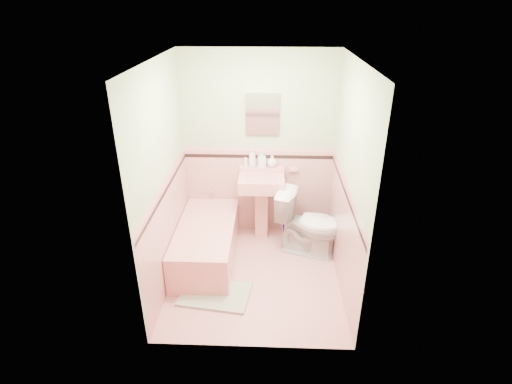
{
  "coord_description": "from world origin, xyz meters",
  "views": [
    {
      "loc": [
        0.17,
        -3.91,
        3.03
      ],
      "look_at": [
        0.0,
        0.25,
        1.0
      ],
      "focal_mm": 28.08,
      "sensor_mm": 36.0,
      "label": 1
    }
  ],
  "objects_px": {
    "toilet": "(310,223)",
    "bucket": "(291,233)",
    "soap_bottle_mid": "(262,159)",
    "soap_bottle_right": "(272,161)",
    "sink": "(261,208)",
    "bathtub": "(207,243)",
    "medicine_cabinet": "(263,114)",
    "soap_bottle_left": "(252,158)",
    "shoe": "(202,287)"
  },
  "relations": [
    {
      "from": "medicine_cabinet",
      "to": "soap_bottle_right",
      "type": "distance_m",
      "value": 0.64
    },
    {
      "from": "bathtub",
      "to": "soap_bottle_right",
      "type": "relative_size",
      "value": 9.02
    },
    {
      "from": "soap_bottle_right",
      "to": "shoe",
      "type": "distance_m",
      "value": 1.87
    },
    {
      "from": "sink",
      "to": "bucket",
      "type": "relative_size",
      "value": 3.85
    },
    {
      "from": "sink",
      "to": "medicine_cabinet",
      "type": "height_order",
      "value": "medicine_cabinet"
    },
    {
      "from": "sink",
      "to": "medicine_cabinet",
      "type": "bearing_deg",
      "value": 90.0
    },
    {
      "from": "bathtub",
      "to": "bucket",
      "type": "bearing_deg",
      "value": 22.87
    },
    {
      "from": "soap_bottle_mid",
      "to": "soap_bottle_right",
      "type": "height_order",
      "value": "soap_bottle_mid"
    },
    {
      "from": "bucket",
      "to": "toilet",
      "type": "bearing_deg",
      "value": -49.44
    },
    {
      "from": "toilet",
      "to": "shoe",
      "type": "xyz_separation_m",
      "value": [
        -1.27,
        -0.86,
        -0.36
      ]
    },
    {
      "from": "sink",
      "to": "soap_bottle_mid",
      "type": "bearing_deg",
      "value": 91.71
    },
    {
      "from": "soap_bottle_mid",
      "to": "toilet",
      "type": "bearing_deg",
      "value": -38.3
    },
    {
      "from": "bathtub",
      "to": "medicine_cabinet",
      "type": "height_order",
      "value": "medicine_cabinet"
    },
    {
      "from": "soap_bottle_left",
      "to": "soap_bottle_mid",
      "type": "distance_m",
      "value": 0.13
    },
    {
      "from": "bathtub",
      "to": "soap_bottle_left",
      "type": "distance_m",
      "value": 1.27
    },
    {
      "from": "soap_bottle_mid",
      "to": "shoe",
      "type": "bearing_deg",
      "value": -115.19
    },
    {
      "from": "soap_bottle_mid",
      "to": "toilet",
      "type": "distance_m",
      "value": 1.05
    },
    {
      "from": "medicine_cabinet",
      "to": "soap_bottle_left",
      "type": "relative_size",
      "value": 2.18
    },
    {
      "from": "bathtub",
      "to": "soap_bottle_right",
      "type": "xyz_separation_m",
      "value": [
        0.81,
        0.71,
        0.85
      ]
    },
    {
      "from": "bathtub",
      "to": "soap_bottle_mid",
      "type": "bearing_deg",
      "value": 46.46
    },
    {
      "from": "soap_bottle_right",
      "to": "shoe",
      "type": "relative_size",
      "value": 1.13
    },
    {
      "from": "soap_bottle_mid",
      "to": "bucket",
      "type": "height_order",
      "value": "soap_bottle_mid"
    },
    {
      "from": "toilet",
      "to": "bucket",
      "type": "distance_m",
      "value": 0.45
    },
    {
      "from": "soap_bottle_left",
      "to": "bucket",
      "type": "relative_size",
      "value": 1.01
    },
    {
      "from": "bathtub",
      "to": "soap_bottle_mid",
      "type": "height_order",
      "value": "soap_bottle_mid"
    },
    {
      "from": "bathtub",
      "to": "bucket",
      "type": "height_order",
      "value": "bathtub"
    },
    {
      "from": "soap_bottle_right",
      "to": "soap_bottle_left",
      "type": "bearing_deg",
      "value": 180.0
    },
    {
      "from": "bucket",
      "to": "soap_bottle_mid",
      "type": "bearing_deg",
      "value": 149.2
    },
    {
      "from": "soap_bottle_left",
      "to": "toilet",
      "type": "distance_m",
      "value": 1.14
    },
    {
      "from": "toilet",
      "to": "shoe",
      "type": "height_order",
      "value": "toilet"
    },
    {
      "from": "medicine_cabinet",
      "to": "soap_bottle_right",
      "type": "xyz_separation_m",
      "value": [
        0.13,
        -0.03,
        -0.62
      ]
    },
    {
      "from": "medicine_cabinet",
      "to": "shoe",
      "type": "height_order",
      "value": "medicine_cabinet"
    },
    {
      "from": "toilet",
      "to": "bucket",
      "type": "height_order",
      "value": "toilet"
    },
    {
      "from": "bathtub",
      "to": "soap_bottle_left",
      "type": "bearing_deg",
      "value": 52.29
    },
    {
      "from": "bucket",
      "to": "shoe",
      "type": "height_order",
      "value": "bucket"
    },
    {
      "from": "soap_bottle_left",
      "to": "soap_bottle_right",
      "type": "xyz_separation_m",
      "value": [
        0.26,
        0.0,
        -0.04
      ]
    },
    {
      "from": "bathtub",
      "to": "sink",
      "type": "height_order",
      "value": "sink"
    },
    {
      "from": "medicine_cabinet",
      "to": "soap_bottle_left",
      "type": "distance_m",
      "value": 0.6
    },
    {
      "from": "sink",
      "to": "bucket",
      "type": "distance_m",
      "value": 0.54
    },
    {
      "from": "sink",
      "to": "soap_bottle_right",
      "type": "bearing_deg",
      "value": 53.83
    },
    {
      "from": "soap_bottle_mid",
      "to": "soap_bottle_right",
      "type": "relative_size",
      "value": 1.31
    },
    {
      "from": "sink",
      "to": "bucket",
      "type": "bearing_deg",
      "value": -9.52
    },
    {
      "from": "bathtub",
      "to": "soap_bottle_left",
      "type": "xyz_separation_m",
      "value": [
        0.55,
        0.71,
        0.89
      ]
    },
    {
      "from": "soap_bottle_mid",
      "to": "bucket",
      "type": "relative_size",
      "value": 0.9
    },
    {
      "from": "medicine_cabinet",
      "to": "sink",
      "type": "bearing_deg",
      "value": -90.0
    },
    {
      "from": "soap_bottle_left",
      "to": "soap_bottle_right",
      "type": "relative_size",
      "value": 1.48
    },
    {
      "from": "sink",
      "to": "shoe",
      "type": "distance_m",
      "value": 1.41
    },
    {
      "from": "bathtub",
      "to": "medicine_cabinet",
      "type": "relative_size",
      "value": 2.81
    },
    {
      "from": "medicine_cabinet",
      "to": "toilet",
      "type": "bearing_deg",
      "value": -40.18
    },
    {
      "from": "medicine_cabinet",
      "to": "bucket",
      "type": "distance_m",
      "value": 1.66
    }
  ]
}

